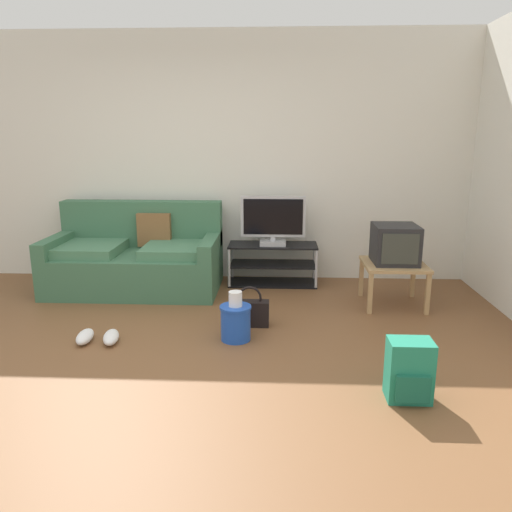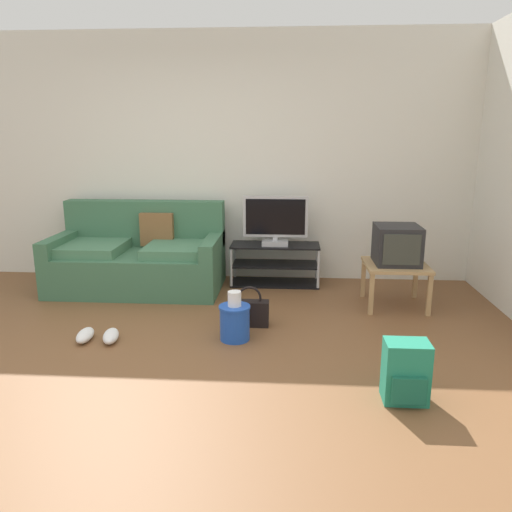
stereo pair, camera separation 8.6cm
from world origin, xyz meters
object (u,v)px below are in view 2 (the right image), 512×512
(tv_stand, at_px, (275,264))
(flat_tv, at_px, (275,221))
(handbag, at_px, (250,312))
(couch, at_px, (139,258))
(crt_tv, at_px, (397,245))
(cleaning_bucket, at_px, (235,320))
(backpack, at_px, (406,372))
(sneakers_pair, at_px, (98,336))
(side_table, at_px, (396,269))

(tv_stand, xyz_separation_m, flat_tv, (-0.00, -0.02, 0.49))
(flat_tv, xyz_separation_m, handbag, (-0.18, -1.23, -0.59))
(couch, relative_size, tv_stand, 1.83)
(crt_tv, relative_size, cleaning_bucket, 1.07)
(handbag, bearing_deg, backpack, -47.97)
(sneakers_pair, bearing_deg, flat_tv, 50.25)
(tv_stand, height_order, sneakers_pair, tv_stand)
(flat_tv, xyz_separation_m, sneakers_pair, (-1.37, -1.65, -0.66))
(tv_stand, distance_m, crt_tv, 1.38)
(crt_tv, distance_m, sneakers_pair, 2.80)
(crt_tv, height_order, sneakers_pair, crt_tv)
(tv_stand, height_order, side_table, tv_stand)
(couch, bearing_deg, tv_stand, 9.02)
(flat_tv, xyz_separation_m, backpack, (0.88, -2.41, -0.52))
(tv_stand, relative_size, backpack, 2.47)
(couch, height_order, tv_stand, couch)
(tv_stand, distance_m, sneakers_pair, 2.17)
(tv_stand, bearing_deg, sneakers_pair, -129.37)
(flat_tv, relative_size, handbag, 1.95)
(tv_stand, xyz_separation_m, handbag, (-0.18, -1.25, -0.10))
(tv_stand, relative_size, handbag, 2.71)
(tv_stand, bearing_deg, flat_tv, -90.00)
(couch, distance_m, cleaning_bucket, 1.78)
(couch, relative_size, crt_tv, 4.06)
(crt_tv, relative_size, handbag, 1.22)
(flat_tv, bearing_deg, sneakers_pair, -129.75)
(crt_tv, relative_size, sneakers_pair, 1.18)
(crt_tv, xyz_separation_m, handbag, (-1.35, -0.62, -0.48))
(tv_stand, bearing_deg, handbag, -98.14)
(couch, height_order, sneakers_pair, couch)
(backpack, height_order, handbag, backpack)
(sneakers_pair, bearing_deg, tv_stand, 50.63)
(tv_stand, height_order, handbag, tv_stand)
(side_table, relative_size, handbag, 1.63)
(backpack, bearing_deg, side_table, 64.23)
(tv_stand, bearing_deg, side_table, -28.95)
(couch, height_order, cleaning_bucket, couch)
(handbag, bearing_deg, side_table, 24.24)
(flat_tv, relative_size, crt_tv, 1.60)
(tv_stand, bearing_deg, crt_tv, -28.34)
(sneakers_pair, bearing_deg, cleaning_bucket, 5.63)
(flat_tv, height_order, crt_tv, flat_tv)
(flat_tv, height_order, side_table, flat_tv)
(flat_tv, xyz_separation_m, crt_tv, (1.17, -0.61, -0.11))
(tv_stand, relative_size, crt_tv, 2.22)
(flat_tv, bearing_deg, tv_stand, 90.00)
(flat_tv, distance_m, cleaning_bucket, 1.65)
(backpack, height_order, sneakers_pair, backpack)
(tv_stand, bearing_deg, backpack, -70.04)
(flat_tv, xyz_separation_m, side_table, (1.17, -0.62, -0.35))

